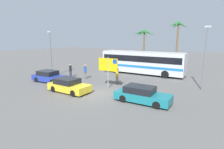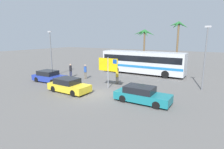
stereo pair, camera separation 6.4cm
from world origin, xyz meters
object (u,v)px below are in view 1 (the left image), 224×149
object	(u,v)px
car_teal	(142,95)
bus_front_coach	(142,61)
car_blue	(49,77)
car_yellow	(69,85)
ferry_sign	(108,66)
pedestrian_crossing_lot	(70,69)
pedestrian_near_sign	(85,70)
pedestrian_by_bus	(117,75)

from	to	relation	value
car_teal	bus_front_coach	bearing A→B (deg)	112.00
car_blue	car_yellow	world-z (taller)	same
ferry_sign	car_teal	distance (m)	5.30
bus_front_coach	pedestrian_crossing_lot	world-z (taller)	bus_front_coach
pedestrian_crossing_lot	pedestrian_near_sign	bearing A→B (deg)	-113.62
pedestrian_crossing_lot	ferry_sign	bearing A→B (deg)	-135.09
pedestrian_by_bus	pedestrian_near_sign	bearing A→B (deg)	54.79
car_blue	car_teal	distance (m)	12.01
car_yellow	pedestrian_crossing_lot	bearing A→B (deg)	133.35
car_blue	pedestrian_by_bus	size ratio (longest dim) A/B	2.49
car_teal	pedestrian_by_bus	size ratio (longest dim) A/B	2.73
bus_front_coach	car_yellow	distance (m)	12.25
ferry_sign	pedestrian_by_bus	size ratio (longest dim) A/B	1.94
ferry_sign	pedestrian_near_sign	distance (m)	5.32
pedestrian_crossing_lot	pedestrian_near_sign	world-z (taller)	pedestrian_near_sign
pedestrian_by_bus	ferry_sign	bearing A→B (deg)	148.85
bus_front_coach	pedestrian_near_sign	xyz separation A→B (m)	(-4.97, -6.67, -0.70)
pedestrian_by_bus	bus_front_coach	bearing A→B (deg)	-36.10
ferry_sign	car_yellow	distance (m)	4.36
bus_front_coach	ferry_sign	size ratio (longest dim) A/B	3.64
car_yellow	pedestrian_near_sign	size ratio (longest dim) A/B	2.31
car_blue	pedestrian_near_sign	xyz separation A→B (m)	(2.74, 3.35, 0.45)
ferry_sign	pedestrian_near_sign	xyz separation A→B (m)	(-4.72, 2.13, -1.24)
bus_front_coach	pedestrian_crossing_lot	size ratio (longest dim) A/B	6.53
car_yellow	pedestrian_crossing_lot	xyz separation A→B (m)	(-4.34, 4.94, 0.42)
ferry_sign	car_teal	bearing A→B (deg)	-26.75
car_teal	pedestrian_near_sign	world-z (taller)	pedestrian_near_sign
bus_front_coach	car_yellow	xyz separation A→B (m)	(-2.86, -11.86, -1.15)
car_yellow	pedestrian_near_sign	distance (m)	5.62
ferry_sign	pedestrian_near_sign	world-z (taller)	ferry_sign
ferry_sign	car_blue	distance (m)	7.75
ferry_sign	pedestrian_crossing_lot	xyz separation A→B (m)	(-6.95, 1.88, -1.27)
ferry_sign	pedestrian_by_bus	xyz separation A→B (m)	(-0.08, 1.98, -1.36)
bus_front_coach	pedestrian_near_sign	world-z (taller)	bus_front_coach
ferry_sign	pedestrian_near_sign	bearing A→B (deg)	155.41
pedestrian_crossing_lot	pedestrian_near_sign	size ratio (longest dim) A/B	0.98
car_blue	pedestrian_near_sign	size ratio (longest dim) A/B	2.25
bus_front_coach	car_teal	distance (m)	11.88
ferry_sign	car_yellow	world-z (taller)	ferry_sign
ferry_sign	car_teal	size ratio (longest dim) A/B	0.71
pedestrian_crossing_lot	car_blue	bearing A→B (deg)	140.69
car_blue	pedestrian_by_bus	world-z (taller)	pedestrian_by_bus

